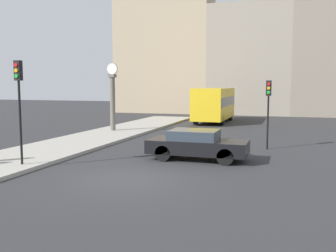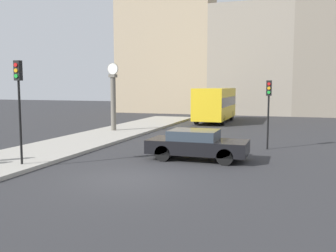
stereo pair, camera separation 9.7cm
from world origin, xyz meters
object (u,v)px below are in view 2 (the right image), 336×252
at_px(traffic_light_near, 19,91).
at_px(traffic_light_far, 269,100).
at_px(sedan_car, 197,144).
at_px(street_clock, 113,98).
at_px(bus_distant, 215,103).

xyz_separation_m(traffic_light_near, traffic_light_far, (8.84, 7.51, -0.52)).
bearing_deg(sedan_car, traffic_light_near, -148.22).
bearing_deg(traffic_light_far, street_clock, 160.21).
relative_size(sedan_car, traffic_light_near, 1.07).
bearing_deg(street_clock, sedan_car, -43.99).
bearing_deg(traffic_light_near, bus_distant, 80.30).
xyz_separation_m(sedan_car, traffic_light_near, (-6.10, -3.78, 2.33)).
relative_size(traffic_light_near, traffic_light_far, 1.15).
height_order(traffic_light_far, street_clock, street_clock).
bearing_deg(sedan_car, street_clock, 136.01).
bearing_deg(bus_distant, street_clock, -119.21).
distance_m(traffic_light_near, street_clock, 11.44).
bearing_deg(street_clock, traffic_light_near, -81.50).
relative_size(bus_distant, traffic_light_near, 1.84).
height_order(sedan_car, street_clock, street_clock).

